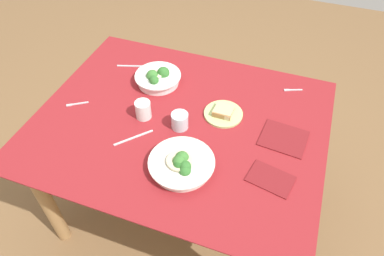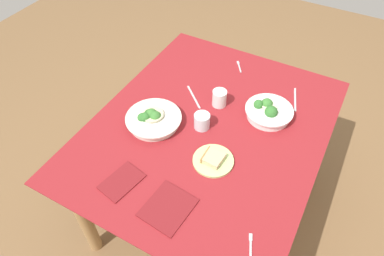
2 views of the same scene
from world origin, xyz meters
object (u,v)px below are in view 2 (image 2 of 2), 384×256
(bread_side_plate, at_px, (213,160))
(water_glass_center, at_px, (219,98))
(water_glass_side, at_px, (202,121))
(fork_by_far_bowl, at_px, (251,244))
(table_knife_right, at_px, (295,99))
(table_knife_left, at_px, (194,97))
(napkin_folded_upper, at_px, (168,207))
(napkin_folded_lower, at_px, (122,182))
(broccoli_bowl_near, at_px, (153,119))
(fork_by_near_bowl, at_px, (239,66))
(broccoli_bowl_far, at_px, (268,112))

(bread_side_plate, height_order, water_glass_center, water_glass_center)
(water_glass_side, relative_size, fork_by_far_bowl, 0.85)
(water_glass_side, bearing_deg, table_knife_right, 139.92)
(table_knife_left, relative_size, napkin_folded_upper, 0.94)
(bread_side_plate, relative_size, napkin_folded_lower, 1.04)
(broccoli_bowl_near, bearing_deg, fork_by_near_bowl, 163.12)
(broccoli_bowl_far, xyz_separation_m, napkin_folded_lower, (0.68, -0.41, -0.03))
(bread_side_plate, height_order, napkin_folded_upper, bread_side_plate)
(broccoli_bowl_near, relative_size, napkin_folded_lower, 1.55)
(bread_side_plate, height_order, table_knife_right, bread_side_plate)
(broccoli_bowl_far, relative_size, napkin_folded_upper, 1.20)
(broccoli_bowl_far, distance_m, water_glass_side, 0.34)
(water_glass_center, xyz_separation_m, water_glass_side, (0.19, -0.01, -0.00))
(fork_by_near_bowl, height_order, napkin_folded_upper, napkin_folded_upper)
(bread_side_plate, distance_m, table_knife_left, 0.44)
(broccoli_bowl_near, height_order, water_glass_side, broccoli_bowl_near)
(water_glass_center, xyz_separation_m, fork_by_far_bowl, (0.64, 0.44, -0.04))
(broccoli_bowl_far, height_order, table_knife_left, broccoli_bowl_far)
(broccoli_bowl_near, distance_m, fork_by_far_bowl, 0.76)
(broccoli_bowl_far, distance_m, table_knife_left, 0.40)
(water_glass_center, relative_size, fork_by_far_bowl, 0.95)
(fork_by_far_bowl, height_order, table_knife_right, same)
(table_knife_right, xyz_separation_m, napkin_folded_lower, (0.87, -0.50, 0.00))
(water_glass_center, distance_m, napkin_folded_lower, 0.66)
(broccoli_bowl_near, relative_size, fork_by_near_bowl, 2.90)
(fork_by_near_bowl, bearing_deg, water_glass_side, 149.91)
(water_glass_side, bearing_deg, fork_by_far_bowl, 44.27)
(water_glass_center, bearing_deg, broccoli_bowl_far, 98.23)
(broccoli_bowl_near, distance_m, table_knife_left, 0.28)
(water_glass_side, relative_size, table_knife_right, 0.43)
(broccoli_bowl_near, xyz_separation_m, water_glass_center, (-0.28, 0.23, 0.01))
(table_knife_right, bearing_deg, fork_by_far_bowl, -11.22)
(fork_by_far_bowl, bearing_deg, water_glass_side, 22.81)
(broccoli_bowl_far, distance_m, napkin_folded_upper, 0.72)
(napkin_folded_lower, bearing_deg, water_glass_center, 166.21)
(bread_side_plate, distance_m, napkin_folded_upper, 0.31)
(water_glass_side, relative_size, napkin_folded_lower, 0.44)
(water_glass_center, distance_m, water_glass_side, 0.19)
(water_glass_side, bearing_deg, table_knife_left, -141.23)
(broccoli_bowl_near, relative_size, fork_by_far_bowl, 3.01)
(fork_by_far_bowl, relative_size, fork_by_near_bowl, 0.97)
(table_knife_left, bearing_deg, water_glass_center, -132.02)
(fork_by_near_bowl, distance_m, table_knife_right, 0.40)
(fork_by_near_bowl, height_order, table_knife_right, same)
(broccoli_bowl_near, height_order, napkin_folded_upper, broccoli_bowl_near)
(bread_side_plate, distance_m, fork_by_near_bowl, 0.73)
(water_glass_center, bearing_deg, table_knife_right, 123.46)
(broccoli_bowl_far, bearing_deg, napkin_folded_lower, -31.29)
(water_glass_side, distance_m, fork_by_far_bowl, 0.63)
(broccoli_bowl_far, height_order, napkin_folded_upper, broccoli_bowl_far)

